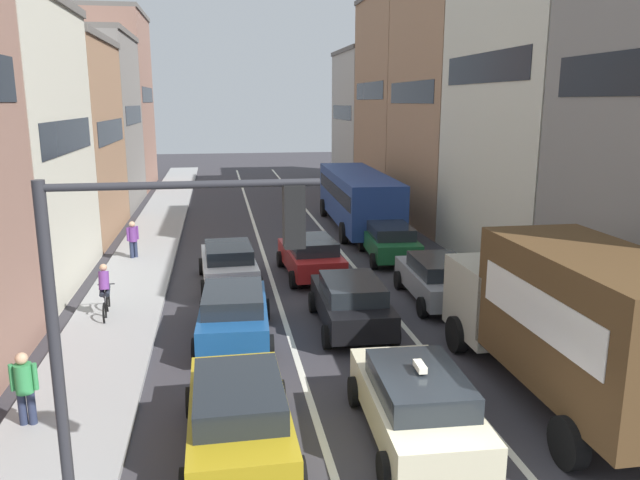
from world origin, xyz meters
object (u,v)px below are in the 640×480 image
(removalist_box_truck, at_px, (566,316))
(cyclist_on_sidewalk, at_px, (105,292))
(bus_mid_queue_primary, at_px, (358,195))
(taxi_centre_lane_front, at_px, (416,402))
(sedan_left_lane_front, at_px, (239,413))
(sedan_left_lane_third, at_px, (229,263))
(wagon_right_lane_far, at_px, (390,241))
(sedan_right_lane_behind_truck, at_px, (438,278))
(pedestrian_mid_sidewalk, at_px, (25,387))
(pedestrian_near_kerb, at_px, (133,238))
(wagon_left_lane_second, at_px, (234,312))
(sedan_centre_lane_second, at_px, (351,302))
(hatchback_centre_lane_third, at_px, (311,255))
(traffic_light_pole, at_px, (152,305))

(removalist_box_truck, bearing_deg, cyclist_on_sidewalk, 56.90)
(removalist_box_truck, xyz_separation_m, bus_mid_queue_primary, (-0.20, 18.87, -0.21))
(taxi_centre_lane_front, xyz_separation_m, sedan_left_lane_front, (-3.39, 0.13, -0.00))
(cyclist_on_sidewalk, bearing_deg, sedan_left_lane_third, -54.91)
(sedan_left_lane_third, relative_size, wagon_right_lane_far, 0.99)
(sedan_left_lane_third, height_order, sedan_right_lane_behind_truck, same)
(removalist_box_truck, bearing_deg, sedan_right_lane_behind_truck, 2.19)
(sedan_right_lane_behind_truck, relative_size, pedestrian_mid_sidewalk, 2.63)
(sedan_left_lane_front, bearing_deg, pedestrian_mid_sidewalk, 69.69)
(removalist_box_truck, height_order, taxi_centre_lane_front, removalist_box_truck)
(bus_mid_queue_primary, xyz_separation_m, cyclist_on_sidewalk, (-10.48, -11.84, -0.91))
(taxi_centre_lane_front, height_order, wagon_right_lane_far, taxi_centre_lane_front)
(bus_mid_queue_primary, height_order, cyclist_on_sidewalk, bus_mid_queue_primary)
(wagon_right_lane_far, height_order, pedestrian_near_kerb, pedestrian_near_kerb)
(wagon_left_lane_second, xyz_separation_m, sedan_left_lane_third, (-0.02, 5.29, 0.00))
(sedan_centre_lane_second, bearing_deg, cyclist_on_sidewalk, 76.50)
(sedan_centre_lane_second, xyz_separation_m, bus_mid_queue_primary, (3.36, 13.75, 0.96))
(hatchback_centre_lane_third, relative_size, cyclist_on_sidewalk, 2.54)
(bus_mid_queue_primary, bearing_deg, hatchback_centre_lane_third, 157.98)
(sedan_left_lane_third, height_order, bus_mid_queue_primary, bus_mid_queue_primary)
(sedan_left_lane_front, bearing_deg, taxi_centre_lane_front, -92.79)
(taxi_centre_lane_front, distance_m, sedan_right_lane_behind_truck, 8.67)
(removalist_box_truck, bearing_deg, taxi_centre_lane_front, 105.48)
(hatchback_centre_lane_third, xyz_separation_m, cyclist_on_sidewalk, (-6.79, -3.64, 0.05))
(bus_mid_queue_primary, distance_m, pedestrian_near_kerb, 11.60)
(traffic_light_pole, distance_m, cyclist_on_sidewalk, 11.11)
(sedan_left_lane_third, bearing_deg, taxi_centre_lane_front, -165.82)
(taxi_centre_lane_front, bearing_deg, bus_mid_queue_primary, -7.49)
(wagon_left_lane_second, relative_size, hatchback_centre_lane_third, 1.00)
(bus_mid_queue_primary, bearing_deg, pedestrian_mid_sidewalk, 151.26)
(bus_mid_queue_primary, bearing_deg, wagon_left_lane_second, 156.70)
(sedan_right_lane_behind_truck, xyz_separation_m, cyclist_on_sidewalk, (-10.45, 0.03, 0.05))
(removalist_box_truck, xyz_separation_m, cyclist_on_sidewalk, (-10.68, 7.03, -1.12))
(removalist_box_truck, bearing_deg, sedan_left_lane_front, 97.19)
(pedestrian_mid_sidewalk, bearing_deg, pedestrian_near_kerb, -177.98)
(removalist_box_truck, distance_m, sedan_right_lane_behind_truck, 7.10)
(sedan_centre_lane_second, xyz_separation_m, wagon_right_lane_far, (3.27, 7.46, 0.00))
(traffic_light_pole, height_order, cyclist_on_sidewalk, traffic_light_pole)
(sedan_centre_lane_second, relative_size, pedestrian_near_kerb, 2.62)
(sedan_left_lane_third, bearing_deg, sedan_left_lane_front, 177.11)
(wagon_right_lane_far, height_order, cyclist_on_sidewalk, cyclist_on_sidewalk)
(sedan_right_lane_behind_truck, bearing_deg, sedan_left_lane_third, 67.90)
(bus_mid_queue_primary, bearing_deg, sedan_left_lane_front, 163.18)
(pedestrian_mid_sidewalk, bearing_deg, sedan_right_lane_behind_truck, 123.90)
(sedan_right_lane_behind_truck, bearing_deg, wagon_left_lane_second, 110.85)
(sedan_left_lane_front, bearing_deg, hatchback_centre_lane_third, -15.65)
(wagon_left_lane_second, bearing_deg, bus_mid_queue_primary, -22.87)
(sedan_left_lane_front, relative_size, wagon_left_lane_second, 0.99)
(wagon_left_lane_second, distance_m, bus_mid_queue_primary, 15.65)
(removalist_box_truck, relative_size, wagon_right_lane_far, 1.75)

